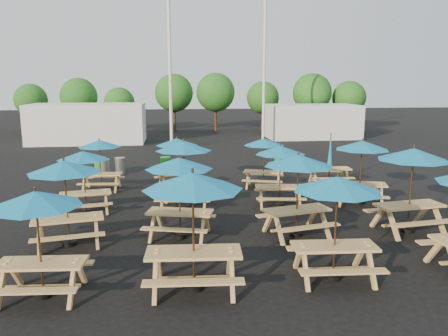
{
  "coord_description": "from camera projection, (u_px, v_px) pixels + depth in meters",
  "views": [
    {
      "loc": [
        -1.86,
        -14.55,
        4.24
      ],
      "look_at": [
        0.0,
        1.5,
        1.1
      ],
      "focal_mm": 35.0,
      "sensor_mm": 36.0,
      "label": 1
    }
  ],
  "objects": [
    {
      "name": "picnic_unit_2",
      "position": [
        83.0,
        160.0,
        14.22
      ],
      "size": [
        2.0,
        2.0,
        2.09
      ],
      "rotation": [
        0.0,
        0.0,
        0.2
      ],
      "color": "tan",
      "rests_on": "ground"
    },
    {
      "name": "picnic_unit_7",
      "position": [
        177.0,
        145.0,
        17.58
      ],
      "size": [
        2.08,
        2.08,
        2.09
      ],
      "rotation": [
        0.0,
        0.0,
        0.26
      ],
      "color": "tan",
      "rests_on": "ground"
    },
    {
      "name": "waste_bin_4",
      "position": [
        279.0,
        163.0,
        21.43
      ],
      "size": [
        0.5,
        0.5,
        0.8
      ],
      "primitive_type": "cylinder",
      "color": "#198920",
      "rests_on": "ground"
    },
    {
      "name": "waste_bin_0",
      "position": [
        104.0,
        167.0,
        20.32
      ],
      "size": [
        0.5,
        0.5,
        0.8
      ],
      "primitive_type": "cylinder",
      "color": "gray",
      "rests_on": "ground"
    },
    {
      "name": "tree_6",
      "position": [
        312.0,
        93.0,
        38.04
      ],
      "size": [
        3.38,
        3.38,
        5.13
      ],
      "color": "#382314",
      "rests_on": "ground"
    },
    {
      "name": "tree_4",
      "position": [
        216.0,
        92.0,
        38.42
      ],
      "size": [
        3.41,
        3.41,
        5.17
      ],
      "color": "#382314",
      "rests_on": "ground"
    },
    {
      "name": "picnic_unit_14",
      "position": [
        362.0,
        150.0,
        15.22
      ],
      "size": [
        2.32,
        2.32,
        2.3
      ],
      "rotation": [
        0.0,
        0.0,
        -0.29
      ],
      "color": "tan",
      "rests_on": "ground"
    },
    {
      "name": "tree_2",
      "position": [
        119.0,
        103.0,
        37.05
      ],
      "size": [
        2.59,
        2.59,
        3.93
      ],
      "color": "#382314",
      "rests_on": "ground"
    },
    {
      "name": "tree_3",
      "position": [
        174.0,
        93.0,
        38.46
      ],
      "size": [
        3.36,
        3.36,
        5.09
      ],
      "color": "#382314",
      "rests_on": "ground"
    },
    {
      "name": "tree_0",
      "position": [
        31.0,
        100.0,
        37.7
      ],
      "size": [
        2.8,
        2.8,
        4.24
      ],
      "color": "#382314",
      "rests_on": "ground"
    },
    {
      "name": "tree_7",
      "position": [
        349.0,
        98.0,
        38.53
      ],
      "size": [
        2.95,
        2.95,
        4.48
      ],
      "color": "#382314",
      "rests_on": "ground"
    },
    {
      "name": "waste_bin_2",
      "position": [
        120.0,
        166.0,
        20.65
      ],
      "size": [
        0.5,
        0.5,
        0.8
      ],
      "primitive_type": "cylinder",
      "color": "gray",
      "rests_on": "ground"
    },
    {
      "name": "picnic_unit_10",
      "position": [
        280.0,
        154.0,
        15.0
      ],
      "size": [
        1.96,
        1.96,
        2.15
      ],
      "rotation": [
        0.0,
        0.0,
        -0.13
      ],
      "color": "tan",
      "rests_on": "ground"
    },
    {
      "name": "picnic_unit_6",
      "position": [
        184.0,
        151.0,
        14.69
      ],
      "size": [
        2.15,
        2.15,
        2.35
      ],
      "rotation": [
        0.0,
        0.0,
        -0.13
      ],
      "color": "tan",
      "rests_on": "ground"
    },
    {
      "name": "waste_bin_3",
      "position": [
        166.0,
        165.0,
        20.84
      ],
      "size": [
        0.5,
        0.5,
        0.8
      ],
      "primitive_type": "cylinder",
      "color": "#198920",
      "rests_on": "ground"
    },
    {
      "name": "picnic_unit_0",
      "position": [
        36.0,
        206.0,
        8.47
      ],
      "size": [
        1.91,
        1.91,
        2.22
      ],
      "rotation": [
        0.0,
        0.0,
        -0.06
      ],
      "color": "tan",
      "rests_on": "ground"
    },
    {
      "name": "picnic_unit_8",
      "position": [
        337.0,
        191.0,
        9.27
      ],
      "size": [
        1.99,
        1.99,
        2.33
      ],
      "rotation": [
        0.0,
        0.0,
        -0.05
      ],
      "color": "tan",
      "rests_on": "ground"
    },
    {
      "name": "event_tent_1",
      "position": [
        311.0,
        121.0,
        34.51
      ],
      "size": [
        7.0,
        4.0,
        2.6
      ],
      "primitive_type": "cube",
      "color": "silver",
      "rests_on": "ground"
    },
    {
      "name": "picnic_unit_11",
      "position": [
        264.0,
        145.0,
        17.74
      ],
      "size": [
        2.09,
        2.09,
        2.06
      ],
      "rotation": [
        0.0,
        0.0,
        -0.3
      ],
      "color": "tan",
      "rests_on": "ground"
    },
    {
      "name": "picnic_unit_15",
      "position": [
        330.0,
        164.0,
        18.34
      ],
      "size": [
        1.83,
        1.62,
        2.22
      ],
      "rotation": [
        0.0,
        0.0,
        -0.06
      ],
      "color": "tan",
      "rests_on": "ground"
    },
    {
      "name": "event_tent_0",
      "position": [
        88.0,
        123.0,
        31.59
      ],
      "size": [
        8.0,
        4.0,
        2.8
      ],
      "primitive_type": "cube",
      "color": "silver",
      "rests_on": "ground"
    },
    {
      "name": "picnic_unit_1",
      "position": [
        64.0,
        173.0,
        11.25
      ],
      "size": [
        2.2,
        2.2,
        2.31
      ],
      "rotation": [
        0.0,
        0.0,
        0.2
      ],
      "color": "tan",
      "rests_on": "ground"
    },
    {
      "name": "picnic_unit_5",
      "position": [
        179.0,
        169.0,
        11.85
      ],
      "size": [
        2.27,
        2.27,
        2.29
      ],
      "rotation": [
        0.0,
        0.0,
        -0.25
      ],
      "color": "tan",
      "rests_on": "ground"
    },
    {
      "name": "picnic_unit_3",
      "position": [
        100.0,
        147.0,
        17.27
      ],
      "size": [
        1.77,
        1.77,
        2.07
      ],
      "rotation": [
        0.0,
        0.0,
        -0.06
      ],
      "color": "tan",
      "rests_on": "ground"
    },
    {
      "name": "mast_0",
      "position": [
        170.0,
        55.0,
        27.49
      ],
      "size": [
        0.2,
        0.2,
        12.0
      ],
      "primitive_type": "cylinder",
      "color": "silver",
      "rests_on": "ground"
    },
    {
      "name": "mast_1",
      "position": [
        264.0,
        58.0,
        30.18
      ],
      "size": [
        0.2,
        0.2,
        12.0
      ],
      "primitive_type": "cylinder",
      "color": "silver",
      "rests_on": "ground"
    },
    {
      "name": "waste_bin_1",
      "position": [
        100.0,
        166.0,
        20.57
      ],
      "size": [
        0.5,
        0.5,
        0.8
      ],
      "primitive_type": "cylinder",
      "color": "#198920",
      "rests_on": "ground"
    },
    {
      "name": "ground",
      "position": [
        229.0,
        207.0,
        15.21
      ],
      "size": [
        120.0,
        120.0,
        0.0
      ],
      "primitive_type": "plane",
      "color": "black",
      "rests_on": "ground"
    },
    {
      "name": "tree_1",
      "position": [
        79.0,
        97.0,
        36.81
      ],
      "size": [
        3.11,
        3.11,
        4.72
      ],
      "color": "#382314",
      "rests_on": "ground"
    },
    {
      "name": "tree_5",
      "position": [
        263.0,
        98.0,
        39.41
      ],
      "size": [
        2.94,
        2.94,
        4.45
      ],
      "color": "#382314",
      "rests_on": "ground"
    },
    {
      "name": "picnic_unit_9",
      "position": [
        298.0,
        166.0,
        11.98
      ],
      "size": [
        2.28,
        2.28,
        2.35
      ],
      "rotation": [
        0.0,
        0.0,
        0.22
      ],
      "color": "tan",
      "rests_on": "ground"
    },
    {
      "name": "picnic_unit_4",
      "position": [
        193.0,
        189.0,
        8.75
      ],
      "size": [
        2.16,
        2.16,
        2.52
      ],
      "rotation": [
        0.0,
        0.0,
        -0.06
      ],
      "color": "tan",
      "rests_on": "ground"
    },
    {
      "name": "picnic_unit_13",
      "position": [
        413.0,
        160.0,
        12.3
      ],
      "size": [
        2.25,
        2.25,
        2.47
      ],
      "rotation": [
        0.0,
        0.0,
        0.13
      ],
      "color": "tan",
      "rests_on": "ground"
    }
  ]
}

